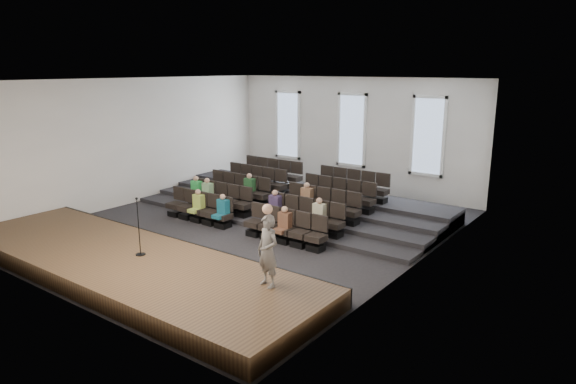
# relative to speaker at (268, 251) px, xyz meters

# --- Properties ---
(ground) EXTENTS (14.00, 14.00, 0.00)m
(ground) POSITION_rel_speaker_xyz_m (-4.27, 4.34, -1.35)
(ground) COLOR black
(ground) RESTS_ON ground
(ceiling) EXTENTS (12.00, 14.00, 0.02)m
(ceiling) POSITION_rel_speaker_xyz_m (-4.27, 4.34, 3.66)
(ceiling) COLOR white
(ceiling) RESTS_ON ground
(wall_back) EXTENTS (12.00, 0.04, 5.00)m
(wall_back) POSITION_rel_speaker_xyz_m (-4.27, 11.36, 1.15)
(wall_back) COLOR white
(wall_back) RESTS_ON ground
(wall_front) EXTENTS (12.00, 0.04, 5.00)m
(wall_front) POSITION_rel_speaker_xyz_m (-4.27, -2.68, 1.15)
(wall_front) COLOR white
(wall_front) RESTS_ON ground
(wall_left) EXTENTS (0.04, 14.00, 5.00)m
(wall_left) POSITION_rel_speaker_xyz_m (-10.29, 4.34, 1.15)
(wall_left) COLOR white
(wall_left) RESTS_ON ground
(wall_right) EXTENTS (0.04, 14.00, 5.00)m
(wall_right) POSITION_rel_speaker_xyz_m (1.75, 4.34, 1.15)
(wall_right) COLOR white
(wall_right) RESTS_ON ground
(stage) EXTENTS (11.80, 3.60, 0.50)m
(stage) POSITION_rel_speaker_xyz_m (-4.27, -0.76, -1.10)
(stage) COLOR #4C3720
(stage) RESTS_ON ground
(stage_lip) EXTENTS (11.80, 0.06, 0.52)m
(stage_lip) POSITION_rel_speaker_xyz_m (-4.27, 1.01, -1.10)
(stage_lip) COLOR black
(stage_lip) RESTS_ON ground
(risers) EXTENTS (11.80, 4.80, 0.60)m
(risers) POSITION_rel_speaker_xyz_m (-4.27, 7.51, -1.15)
(risers) COLOR black
(risers) RESTS_ON ground
(seating_rows) EXTENTS (6.80, 4.70, 1.67)m
(seating_rows) POSITION_rel_speaker_xyz_m (-4.27, 5.88, -0.67)
(seating_rows) COLOR black
(seating_rows) RESTS_ON ground
(windows) EXTENTS (8.44, 0.10, 3.24)m
(windows) POSITION_rel_speaker_xyz_m (-4.27, 11.29, 1.35)
(windows) COLOR white
(windows) RESTS_ON wall_back
(audience) EXTENTS (6.05, 2.64, 1.10)m
(audience) POSITION_rel_speaker_xyz_m (-4.62, 4.67, -0.53)
(audience) COLOR #A9C54F
(audience) RESTS_ON seating_rows
(speaker) EXTENTS (0.69, 0.52, 1.69)m
(speaker) POSITION_rel_speaker_xyz_m (0.00, 0.00, 0.00)
(speaker) COLOR #5F5D5A
(speaker) RESTS_ON stage
(mic_stand) EXTENTS (0.27, 0.27, 1.60)m
(mic_stand) POSITION_rel_speaker_xyz_m (-4.02, -0.46, -0.37)
(mic_stand) COLOR black
(mic_stand) RESTS_ON stage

